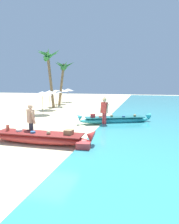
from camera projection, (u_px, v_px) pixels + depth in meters
ground_plane at (47, 138)px, 8.61m from camera, size 80.00×80.00×0.00m
boat_red_foreground at (39, 137)px, 7.74m from camera, size 4.87×1.02×0.77m
boat_cyan_midground at (114, 120)px, 11.69m from camera, size 4.56×2.39×0.72m
person_vendor_hatted at (104, 109)px, 10.98m from camera, size 0.59×0.45×1.75m
person_tourist_customer at (31, 120)px, 8.13m from camera, size 0.57×0.48×1.62m
parasol_row_0 at (42, 93)px, 15.07m from camera, size 1.60×1.60×1.91m
parasol_row_1 at (49, 92)px, 17.80m from camera, size 1.60×1.60×1.91m
parasol_row_2 at (56, 91)px, 20.43m from camera, size 1.60×1.60×1.91m
parasol_row_3 at (62, 90)px, 23.08m from camera, size 1.60×1.60×1.91m
parasol_row_4 at (68, 90)px, 25.84m from camera, size 1.60×1.60×1.91m
palm_tree_tall_inland at (49, 61)px, 18.99m from camera, size 2.77×2.81×6.09m
palm_tree_leaning_seaward at (64, 69)px, 21.24m from camera, size 2.55×2.81×5.18m
cooler_box at (83, 147)px, 6.83m from camera, size 0.54×0.36×0.34m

